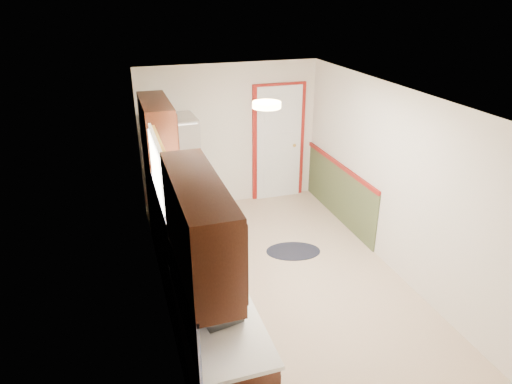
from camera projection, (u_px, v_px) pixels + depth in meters
room_shell at (284, 195)px, 5.47m from camera, size 3.20×5.20×2.52m
kitchen_run at (188, 252)px, 5.03m from camera, size 0.63×4.00×2.20m
back_wall_trim at (291, 153)px, 7.80m from camera, size 1.12×2.30×2.08m
ceiling_fixture at (267, 105)px, 4.74m from camera, size 0.30×0.30×0.06m
microwave at (216, 296)px, 3.84m from camera, size 0.35×0.52×0.32m
refrigerator at (175, 171)px, 7.11m from camera, size 0.74×0.73×1.72m
rug at (293, 251)px, 6.57m from camera, size 0.88×0.68×0.01m
cooktop at (175, 195)px, 6.06m from camera, size 0.47×0.56×0.02m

